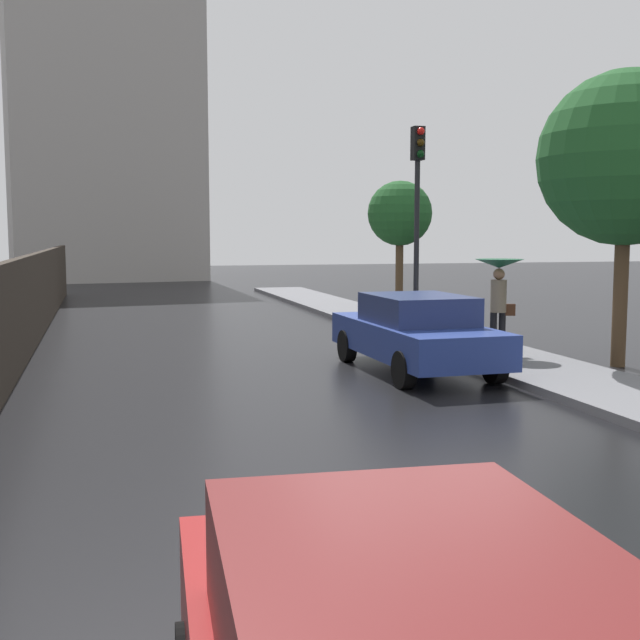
{
  "coord_description": "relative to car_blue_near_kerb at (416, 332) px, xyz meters",
  "views": [
    {
      "loc": [
        -2.71,
        -6.11,
        2.58
      ],
      "look_at": [
        0.13,
        4.31,
        1.42
      ],
      "focal_mm": 44.98,
      "sensor_mm": 36.0,
      "label": 1
    }
  ],
  "objects": [
    {
      "name": "traffic_light",
      "position": [
        1.34,
        3.29,
        2.72
      ],
      "size": [
        0.26,
        0.39,
        4.86
      ],
      "color": "black",
      "rests_on": "sidewalk_strip"
    },
    {
      "name": "distant_tower",
      "position": [
        -5.37,
        33.72,
        8.92
      ],
      "size": [
        11.1,
        8.85,
        19.34
      ],
      "color": "#9E9993",
      "rests_on": "ground"
    },
    {
      "name": "street_tree_mid",
      "position": [
        4.07,
        -0.45,
        3.25
      ],
      "size": [
        3.34,
        3.34,
        5.69
      ],
      "color": "#4C3823",
      "rests_on": "ground"
    },
    {
      "name": "ground",
      "position": [
        -2.93,
        -7.77,
        -0.75
      ],
      "size": [
        120.0,
        120.0,
        0.0
      ],
      "primitive_type": "plane",
      "color": "black"
    },
    {
      "name": "pedestrian_with_umbrella_near",
      "position": [
        2.13,
        0.83,
        0.89
      ],
      "size": [
        0.98,
        0.98,
        1.94
      ],
      "rotation": [
        0.0,
        0.0,
        -0.26
      ],
      "color": "black",
      "rests_on": "sidewalk_strip"
    },
    {
      "name": "car_blue_near_kerb",
      "position": [
        0.0,
        0.0,
        0.0
      ],
      "size": [
        1.99,
        4.62,
        1.46
      ],
      "rotation": [
        0.0,
        0.0,
        0.02
      ],
      "color": "navy",
      "rests_on": "ground"
    },
    {
      "name": "street_tree_near",
      "position": [
        4.06,
        11.52,
        2.49
      ],
      "size": [
        2.17,
        2.17,
        4.36
      ],
      "color": "#4C3823",
      "rests_on": "ground"
    }
  ]
}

